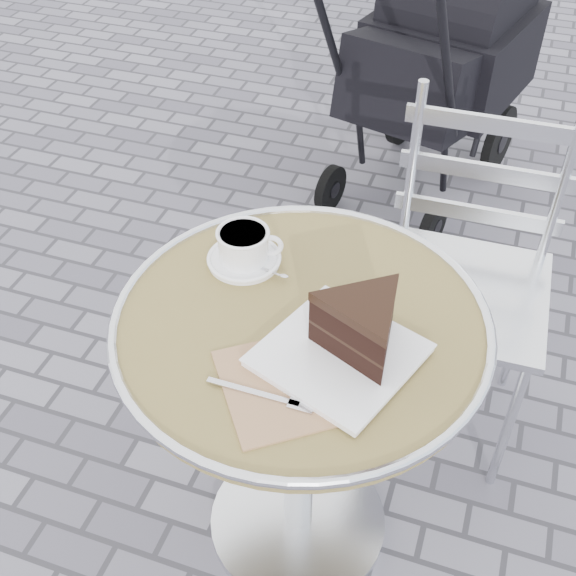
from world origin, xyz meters
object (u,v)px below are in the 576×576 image
(cake_plate_set, at_px, (355,333))
(bistro_chair, at_px, (472,238))
(cafe_table, at_px, (300,378))
(cappuccino_set, at_px, (245,249))
(baby_stroller, at_px, (436,73))

(cake_plate_set, relative_size, bistro_chair, 0.42)
(cafe_table, bearing_deg, cake_plate_set, -26.21)
(cappuccino_set, height_order, baby_stroller, baby_stroller)
(bistro_chair, relative_size, baby_stroller, 0.84)
(cake_plate_set, relative_size, baby_stroller, 0.36)
(cake_plate_set, bearing_deg, cappuccino_set, 167.12)
(cappuccino_set, distance_m, bistro_chair, 0.64)
(cafe_table, bearing_deg, baby_stroller, 90.40)
(cafe_table, height_order, cake_plate_set, cake_plate_set)
(cappuccino_set, bearing_deg, cake_plate_set, -51.13)
(cafe_table, distance_m, baby_stroller, 1.64)
(cappuccino_set, relative_size, bistro_chair, 0.19)
(cappuccino_set, distance_m, cake_plate_set, 0.33)
(cappuccino_set, height_order, cake_plate_set, cake_plate_set)
(cake_plate_set, bearing_deg, cafe_table, 173.95)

